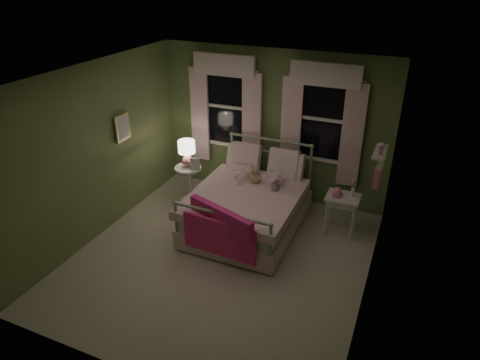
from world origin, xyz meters
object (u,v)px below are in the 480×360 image
at_px(child_right, 276,168).
at_px(nightstand_left, 189,179).
at_px(child_left, 243,160).
at_px(teddy_bear, 255,176).
at_px(table_lamp, 187,151).
at_px(bed, 249,206).
at_px(nightstand_right, 343,202).

height_order(child_right, nightstand_left, child_right).
xyz_separation_m(child_left, teddy_bear, (0.28, -0.16, -0.15)).
bearing_deg(table_lamp, child_right, 1.73).
bearing_deg(table_lamp, bed, -16.19).
distance_m(child_left, table_lamp, 1.01).
height_order(bed, child_right, child_right).
distance_m(bed, nightstand_left, 1.34).
relative_size(bed, child_right, 2.96).
distance_m(child_right, nightstand_left, 1.65).
bearing_deg(bed, teddy_bear, 90.00).
xyz_separation_m(bed, child_left, (-0.28, 0.42, 0.56)).
height_order(teddy_bear, table_lamp, table_lamp).
relative_size(bed, nightstand_right, 3.18).
bearing_deg(nightstand_right, nightstand_left, -179.45).
bearing_deg(bed, child_left, 123.60).
relative_size(teddy_bear, nightstand_left, 0.48).
bearing_deg(bed, table_lamp, 163.81).
distance_m(table_lamp, nightstand_right, 2.69).
distance_m(bed, child_left, 0.76).
height_order(table_lamp, nightstand_right, table_lamp).
distance_m(nightstand_left, nightstand_right, 2.67).
relative_size(bed, child_left, 2.70).
height_order(nightstand_left, table_lamp, table_lamp).
bearing_deg(teddy_bear, child_right, 29.50).
xyz_separation_m(child_right, table_lamp, (-1.57, -0.05, 0.04)).
bearing_deg(nightstand_left, child_right, 1.73).
bearing_deg(child_left, nightstand_right, 166.57).
relative_size(child_right, nightstand_right, 1.07).
relative_size(nightstand_left, nightstand_right, 1.02).
distance_m(child_right, nightstand_right, 1.15).
relative_size(child_right, table_lamp, 1.50).
bearing_deg(child_left, teddy_bear, 137.82).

